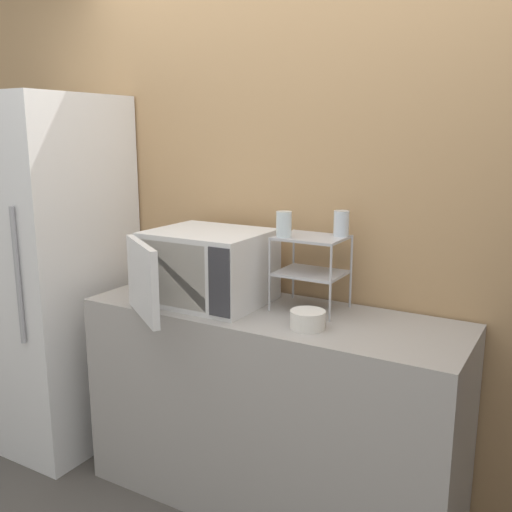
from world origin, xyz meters
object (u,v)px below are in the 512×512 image
at_px(microwave, 206,267).
at_px(glass_front_left, 284,224).
at_px(glass_back_right, 341,223).
at_px(refrigerator, 53,274).
at_px(dish_rack, 311,257).
at_px(bowl, 308,320).

relative_size(microwave, glass_front_left, 6.23).
height_order(glass_back_right, refrigerator, refrigerator).
xyz_separation_m(microwave, dish_rack, (0.46, 0.14, 0.07)).
height_order(microwave, glass_front_left, glass_front_left).
bearing_deg(dish_rack, glass_back_right, 33.57).
bearing_deg(bowl, glass_back_right, 88.44).
relative_size(dish_rack, refrigerator, 0.17).
height_order(glass_back_right, bowl, glass_back_right).
xyz_separation_m(glass_front_left, bowl, (0.20, -0.16, -0.35)).
height_order(glass_front_left, bowl, glass_front_left).
bearing_deg(glass_back_right, glass_front_left, -144.94).
bearing_deg(refrigerator, glass_front_left, 4.46).
bearing_deg(refrigerator, glass_back_right, 9.08).
height_order(dish_rack, bowl, dish_rack).
bearing_deg(microwave, refrigerator, -177.97).
bearing_deg(dish_rack, bowl, -67.19).
distance_m(bowl, refrigerator, 1.55).
bearing_deg(glass_front_left, refrigerator, -175.54).
distance_m(microwave, bowl, 0.58).
xyz_separation_m(glass_back_right, refrigerator, (-1.56, -0.25, -0.37)).
height_order(microwave, refrigerator, refrigerator).
xyz_separation_m(microwave, glass_front_left, (0.36, 0.07, 0.22)).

